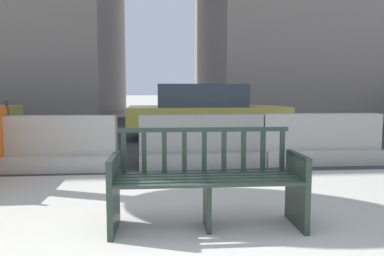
# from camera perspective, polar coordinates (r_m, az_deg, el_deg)

# --- Properties ---
(ground_plane) EXTENTS (200.00, 200.00, 0.00)m
(ground_plane) POSITION_cam_1_polar(r_m,az_deg,el_deg) (3.02, -1.45, -18.14)
(ground_plane) COLOR #B7B2A8
(street_asphalt) EXTENTS (120.00, 12.00, 0.01)m
(street_asphalt) POSITION_cam_1_polar(r_m,az_deg,el_deg) (11.53, -4.24, -0.39)
(street_asphalt) COLOR #333335
(street_asphalt) RESTS_ON ground
(street_bench) EXTENTS (1.70, 0.55, 0.88)m
(street_bench) POSITION_cam_1_polar(r_m,az_deg,el_deg) (3.37, 2.27, -8.49)
(street_bench) COLOR #28382D
(street_bench) RESTS_ON ground
(jersey_barrier_centre) EXTENTS (2.03, 0.77, 0.84)m
(jersey_barrier_centre) POSITION_cam_1_polar(r_m,az_deg,el_deg) (6.10, 1.40, -2.63)
(jersey_barrier_centre) COLOR gray
(jersey_barrier_centre) RESTS_ON ground
(jersey_barrier_left) EXTENTS (2.01, 0.71, 0.84)m
(jersey_barrier_left) POSITION_cam_1_polar(r_m,az_deg,el_deg) (6.20, -20.62, -2.85)
(jersey_barrier_left) COLOR #ADA89E
(jersey_barrier_left) RESTS_ON ground
(jersey_barrier_right) EXTENTS (2.01, 0.70, 0.84)m
(jersey_barrier_right) POSITION_cam_1_polar(r_m,az_deg,el_deg) (6.70, 18.95, -2.18)
(jersey_barrier_right) COLOR #ADA89E
(jersey_barrier_right) RESTS_ON ground
(car_taxi_near) EXTENTS (4.03, 1.86, 1.39)m
(car_taxi_near) POSITION_cam_1_polar(r_m,az_deg,el_deg) (9.68, 1.99, 2.61)
(car_taxi_near) COLOR #DBC64C
(car_taxi_near) RESTS_ON ground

